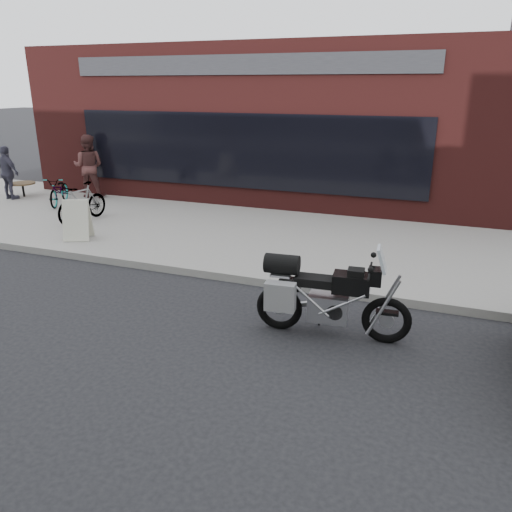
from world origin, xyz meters
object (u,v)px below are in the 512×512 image
(motorcycle, at_px, (322,296))
(cafe_patron_left, at_px, (89,166))
(sandwich_sign, at_px, (77,219))
(bicycle_rear, at_px, (82,202))
(cafe_table, at_px, (22,184))
(cafe_patron_right, at_px, (8,173))
(bicycle_front, at_px, (59,191))

(motorcycle, xyz_separation_m, cafe_patron_left, (-8.64, 5.98, 0.48))
(sandwich_sign, height_order, cafe_patron_left, cafe_patron_left)
(bicycle_rear, distance_m, cafe_table, 4.06)
(bicycle_rear, xyz_separation_m, cafe_patron_right, (-3.74, 1.35, 0.31))
(cafe_patron_left, bearing_deg, bicycle_rear, 104.52)
(sandwich_sign, xyz_separation_m, cafe_patron_right, (-4.64, 2.63, 0.34))
(cafe_table, height_order, cafe_patron_right, cafe_patron_right)
(cafe_table, bearing_deg, cafe_patron_right, -101.21)
(bicycle_front, relative_size, cafe_table, 2.02)
(sandwich_sign, bearing_deg, bicycle_rear, 101.78)
(motorcycle, relative_size, cafe_patron_right, 1.40)
(cafe_table, xyz_separation_m, cafe_patron_left, (1.97, 0.71, 0.54))
(bicycle_rear, xyz_separation_m, cafe_patron_left, (-1.69, 2.47, 0.45))
(cafe_table, relative_size, cafe_patron_left, 0.40)
(bicycle_front, height_order, sandwich_sign, sandwich_sign)
(bicycle_front, bearing_deg, sandwich_sign, -67.37)
(motorcycle, relative_size, bicycle_front, 1.45)
(bicycle_rear, bearing_deg, sandwich_sign, -48.99)
(sandwich_sign, relative_size, cafe_patron_right, 0.57)
(bicycle_rear, bearing_deg, cafe_patron_left, 130.36)
(cafe_patron_left, height_order, cafe_patron_right, cafe_patron_left)
(cafe_table, distance_m, cafe_patron_left, 2.16)
(motorcycle, bearing_deg, cafe_table, 148.88)
(bicycle_rear, bearing_deg, bicycle_front, 151.00)
(bicycle_rear, height_order, sandwich_sign, bicycle_rear)
(bicycle_rear, height_order, cafe_table, bicycle_rear)
(cafe_table, bearing_deg, sandwich_sign, -33.69)
(bicycle_rear, distance_m, sandwich_sign, 1.57)
(bicycle_front, distance_m, cafe_patron_left, 1.30)
(bicycle_rear, relative_size, cafe_table, 2.14)
(bicycle_front, distance_m, sandwich_sign, 3.77)
(bicycle_rear, bearing_deg, cafe_table, 160.35)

